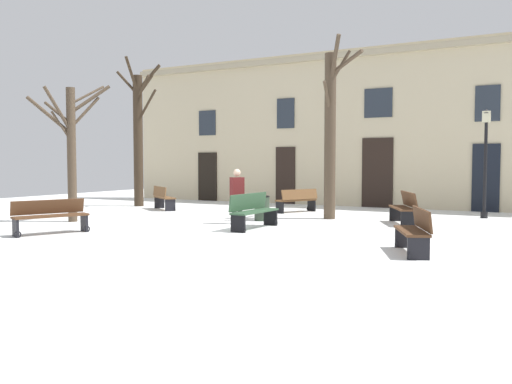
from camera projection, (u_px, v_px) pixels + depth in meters
ground_plane at (226, 229)px, 14.44m from camera, size 32.18×32.18×0.00m
building_facade at (337, 127)px, 22.04m from camera, size 20.11×0.60×6.36m
tree_center at (71, 145)px, 16.08m from camera, size 1.94×2.19×4.23m
tree_foreground at (139, 133)px, 21.70m from camera, size 2.00×2.03×5.90m
tree_left_of_center at (331, 128)px, 16.81m from camera, size 1.29×2.27×5.64m
streetlamp at (486, 151)px, 17.05m from camera, size 0.30×0.30×3.49m
litter_bin at (262, 208)px, 16.44m from camera, size 0.49×0.49×0.76m
bench_near_center_tree at (253, 210)px, 14.46m from camera, size 0.53×1.94×0.96m
bench_facing_shops at (404, 207)px, 15.52m from camera, size 1.16×1.74×0.95m
bench_by_litter_bin at (163, 198)px, 20.19m from camera, size 1.51×1.26×0.89m
bench_near_lamp at (414, 231)px, 10.53m from camera, size 1.03×1.63×0.90m
bench_back_to_back_right at (297, 200)px, 19.13m from camera, size 1.16×1.64×0.84m
bench_far_corner at (50, 216)px, 13.39m from camera, size 1.14×1.86×0.86m
person_by_shop_door at (237, 194)px, 15.56m from camera, size 0.39×0.44×1.60m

